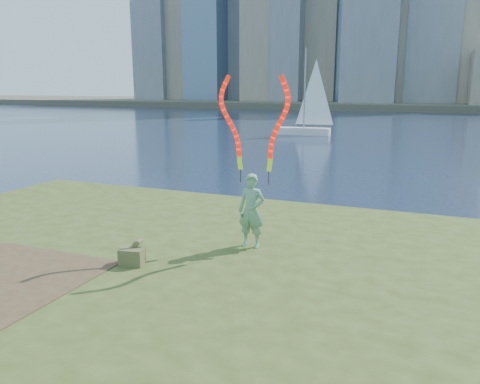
% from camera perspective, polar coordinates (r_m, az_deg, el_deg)
% --- Properties ---
extents(ground, '(320.00, 320.00, 0.00)m').
position_cam_1_polar(ground, '(11.14, -6.15, -9.84)').
color(ground, '#18243C').
rests_on(ground, ground).
extents(grassy_knoll, '(20.00, 18.00, 0.80)m').
position_cam_1_polar(grassy_knoll, '(9.23, -13.11, -12.79)').
color(grassy_knoll, '#384819').
rests_on(grassy_knoll, ground).
extents(dirt_patch, '(3.20, 3.00, 0.02)m').
position_cam_1_polar(dirt_patch, '(9.84, -27.06, -9.27)').
color(dirt_patch, '#47331E').
rests_on(dirt_patch, grassy_knoll).
extents(far_shore, '(320.00, 40.00, 1.20)m').
position_cam_1_polar(far_shore, '(104.20, 19.75, 10.01)').
color(far_shore, '#4C4738').
rests_on(far_shore, ground).
extents(woman_with_ribbons, '(2.05, 0.39, 4.02)m').
position_cam_1_polar(woman_with_ribbons, '(10.08, 1.52, 0.98)').
color(woman_with_ribbons, '#116828').
rests_on(woman_with_ribbons, grassy_knoll).
extents(canvas_bag, '(0.52, 0.59, 0.44)m').
position_cam_1_polar(canvas_bag, '(9.61, -13.00, -7.56)').
color(canvas_bag, brown).
rests_on(canvas_bag, grassy_knoll).
extents(sailboat, '(5.02, 1.87, 7.55)m').
position_cam_1_polar(sailboat, '(42.82, 8.14, 8.66)').
color(sailboat, silver).
rests_on(sailboat, ground).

